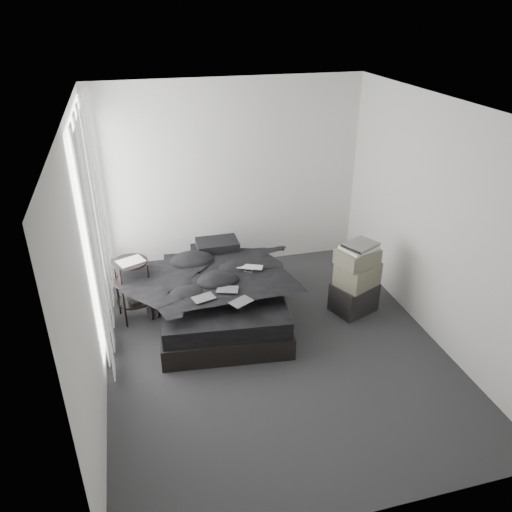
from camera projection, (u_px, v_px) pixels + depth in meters
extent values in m
cube|color=#2F2F31|center=(274.00, 348.00, 5.54)|extent=(3.60, 4.20, 0.01)
cube|color=white|center=(279.00, 109.00, 4.34)|extent=(3.60, 4.20, 0.01)
cube|color=white|center=(232.00, 177.00, 6.74)|extent=(3.60, 0.01, 2.60)
cube|color=white|center=(373.00, 383.00, 3.14)|extent=(3.60, 0.01, 2.60)
cube|color=white|center=(87.00, 265.00, 4.53)|extent=(0.01, 4.20, 2.60)
cube|color=white|center=(437.00, 224.00, 5.35)|extent=(0.01, 4.20, 2.60)
cube|color=white|center=(92.00, 221.00, 5.29)|extent=(0.02, 2.00, 2.30)
cube|color=white|center=(97.00, 227.00, 5.33)|extent=(0.06, 2.12, 2.48)
cube|color=black|center=(222.00, 308.00, 6.02)|extent=(1.60, 2.00, 0.25)
cube|color=black|center=(221.00, 292.00, 5.91)|extent=(1.54, 1.94, 0.20)
imported|color=black|center=(221.00, 279.00, 5.78)|extent=(1.54, 1.73, 0.22)
cube|color=black|center=(213.00, 253.00, 6.47)|extent=(0.60, 0.44, 0.13)
cube|color=black|center=(217.00, 245.00, 6.40)|extent=(0.53, 0.36, 0.12)
imported|color=silver|center=(249.00, 264.00, 5.85)|extent=(0.35, 0.30, 0.02)
cube|color=black|center=(203.00, 292.00, 5.30)|extent=(0.27, 0.21, 0.01)
cube|color=black|center=(227.00, 284.00, 5.45)|extent=(0.27, 0.22, 0.01)
cube|color=black|center=(241.00, 295.00, 5.23)|extent=(0.28, 0.25, 0.01)
cylinder|color=black|center=(133.00, 290.00, 5.91)|extent=(0.49, 0.49, 0.76)
cube|color=white|center=(131.00, 261.00, 5.73)|extent=(0.35, 0.31, 0.02)
cube|color=black|center=(155.00, 308.00, 6.12)|extent=(0.21, 0.25, 0.14)
cube|color=black|center=(354.00, 297.00, 6.14)|extent=(0.61, 0.54, 0.37)
cube|color=#696653|center=(357.00, 274.00, 5.98)|extent=(0.58, 0.53, 0.28)
cube|color=#696653|center=(357.00, 257.00, 5.87)|extent=(0.53, 0.48, 0.20)
cube|color=silver|center=(359.00, 247.00, 5.82)|extent=(0.46, 0.42, 0.04)
cube|color=silver|center=(361.00, 245.00, 5.80)|extent=(0.46, 0.43, 0.03)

